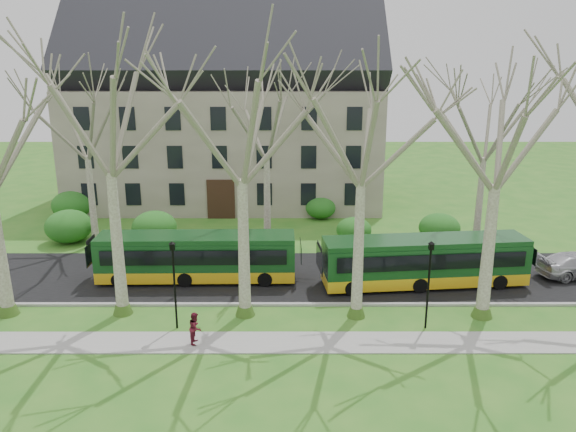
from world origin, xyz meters
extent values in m
plane|color=#2D6E1F|center=(0.00, 0.00, 0.00)|extent=(120.00, 120.00, 0.00)
cube|color=gray|center=(0.00, -2.50, 0.03)|extent=(70.00, 2.00, 0.06)
cube|color=black|center=(0.00, 5.50, 0.03)|extent=(80.00, 8.00, 0.06)
cube|color=#A5A39E|center=(0.00, 1.50, 0.07)|extent=(80.00, 0.25, 0.14)
cube|color=gray|center=(-6.00, 24.00, 5.00)|extent=(26.00, 12.00, 10.00)
cylinder|color=black|center=(-6.00, -1.00, 2.00)|extent=(0.10, 0.10, 4.00)
cube|color=black|center=(-6.00, -1.00, 4.15)|extent=(0.22, 0.22, 0.30)
cylinder|color=black|center=(6.00, -1.00, 2.00)|extent=(0.10, 0.10, 4.00)
cube|color=black|center=(6.00, -1.00, 4.15)|extent=(0.22, 0.22, 0.30)
ellipsoid|color=#185117|center=(-16.00, 12.00, 1.00)|extent=(2.60, 2.60, 2.00)
ellipsoid|color=#185117|center=(-10.00, 12.00, 1.00)|extent=(2.60, 2.60, 2.00)
ellipsoid|color=#185117|center=(4.00, 12.00, 1.00)|extent=(2.60, 2.60, 2.00)
ellipsoid|color=#185117|center=(10.00, 12.00, 1.00)|extent=(2.60, 2.60, 2.00)
ellipsoid|color=#185117|center=(-18.00, 18.00, 1.00)|extent=(2.60, 2.60, 2.00)
ellipsoid|color=#185117|center=(2.00, 18.00, 1.00)|extent=(2.60, 2.60, 2.00)
imported|color=maroon|center=(-4.84, -2.55, 0.80)|extent=(0.60, 0.75, 1.48)
camera|label=1|loc=(-0.66, -25.55, 12.65)|focal=35.00mm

